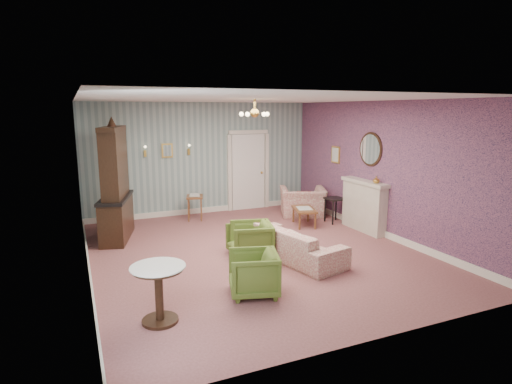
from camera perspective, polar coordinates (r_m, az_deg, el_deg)
name	(u,v)px	position (r m, az deg, el deg)	size (l,w,h in m)	color
floor	(255,252)	(8.30, -0.17, -8.07)	(7.00, 7.00, 0.00)	#925655
ceiling	(255,99)	(7.85, -0.18, 12.38)	(7.00, 7.00, 0.00)	white
wall_back	(202,159)	(11.22, -7.30, 4.45)	(6.00, 6.00, 0.00)	gray
wall_front	(377,223)	(5.00, 15.99, -4.06)	(6.00, 6.00, 0.00)	gray
wall_left	(82,190)	(7.31, -22.30, 0.24)	(7.00, 7.00, 0.00)	gray
wall_right	(383,169)	(9.53, 16.66, 2.93)	(7.00, 7.00, 0.00)	gray
wall_right_floral	(382,169)	(9.52, 16.59, 2.92)	(7.00, 7.00, 0.00)	#BB5D77
door	(248,170)	(11.65, -1.04, 2.95)	(1.12, 0.12, 2.16)	white
olive_chair_a	(253,271)	(6.39, -0.35, -10.59)	(0.70, 0.66, 0.72)	#536A25
olive_chair_b	(251,239)	(7.86, -0.63, -6.29)	(0.73, 0.68, 0.75)	#536A25
olive_chair_c	(247,238)	(8.06, -1.17, -6.20)	(0.64, 0.59, 0.65)	#536A25
sofa_chintz	(294,238)	(7.87, 5.16, -6.12)	(2.06, 0.60, 0.80)	#A54246
wingback_chair	(303,197)	(11.02, 6.30, -0.70)	(1.12, 0.73, 0.98)	#A54246
dresser	(114,180)	(9.32, -18.48, 1.47)	(0.52, 1.51, 2.52)	black
fireplace	(364,206)	(9.90, 14.28, -1.78)	(0.30, 1.40, 1.16)	beige
mantel_vase	(376,180)	(9.46, 15.84, 1.59)	(0.15, 0.15, 0.15)	gold
oval_mirror	(370,149)	(9.76, 15.09, 5.56)	(0.04, 0.76, 0.84)	white
framed_print	(336,155)	(10.88, 10.64, 4.95)	(0.04, 0.34, 0.42)	gold
coffee_table	(304,217)	(10.15, 6.46, -3.33)	(0.46, 0.83, 0.42)	brown
side_table_black	(334,210)	(10.50, 10.49, -2.42)	(0.41, 0.41, 0.62)	black
pedestal_table	(159,294)	(5.74, -12.88, -13.21)	(0.71, 0.71, 0.77)	black
nesting_table	(195,207)	(10.72, -8.19, -1.95)	(0.40, 0.51, 0.66)	brown
gilt_mirror_back	(167,151)	(10.93, -11.82, 5.46)	(0.28, 0.06, 0.36)	gold
sconce_left	(145,152)	(10.82, -14.66, 5.28)	(0.16, 0.12, 0.30)	gold
sconce_right	(189,150)	(11.04, -8.99, 5.61)	(0.16, 0.12, 0.30)	gold
chandelier	(255,114)	(7.84, -0.18, 10.40)	(0.56, 0.56, 0.36)	gold
burgundy_cushion	(304,199)	(10.87, 6.46, -0.91)	(0.38, 0.10, 0.38)	maroon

